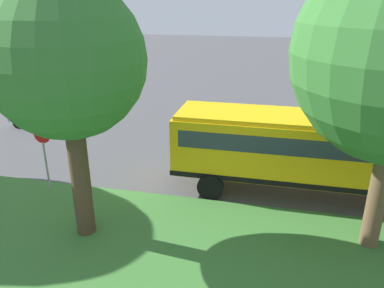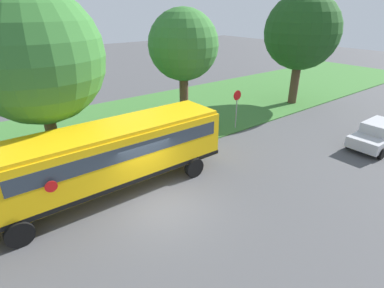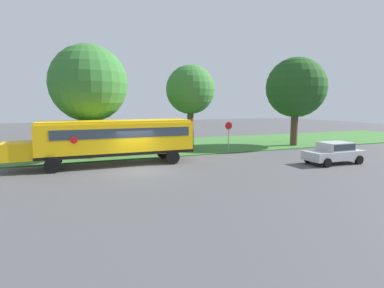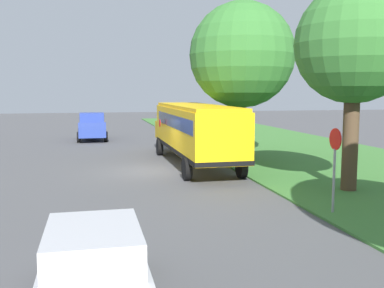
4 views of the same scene
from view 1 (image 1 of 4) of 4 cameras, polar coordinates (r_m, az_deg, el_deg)
ground_plane at (r=17.76m, az=13.44°, el=-3.13°), size 120.00×120.00×0.00m
school_bus at (r=14.83m, az=19.06°, el=-0.68°), size 2.85×12.42×3.16m
car_silver_nearest at (r=24.00m, az=-21.14°, el=4.70°), size 2.02×4.40×1.56m
oak_tree_roadside_mid at (r=11.07m, az=-19.10°, el=12.20°), size 4.46×4.46×7.86m
stop_sign at (r=15.38m, az=-21.58°, el=-0.99°), size 0.08×0.68×2.74m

